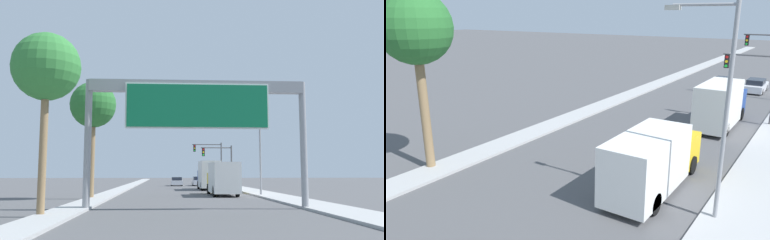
% 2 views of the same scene
% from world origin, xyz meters
% --- Properties ---
extents(sidewalk_right, '(3.00, 120.00, 0.15)m').
position_xyz_m(sidewalk_right, '(7.75, 60.00, 0.07)').
color(sidewalk_right, '#A8A8A8').
rests_on(sidewalk_right, ground).
extents(median_strip_left, '(2.00, 120.00, 0.15)m').
position_xyz_m(median_strip_left, '(-7.25, 60.00, 0.07)').
color(median_strip_left, '#A8A8A8').
rests_on(median_strip_left, ground).
extents(sign_gantry, '(13.31, 0.73, 7.66)m').
position_xyz_m(sign_gantry, '(0.00, 17.87, 6.15)').
color(sign_gantry, gray).
rests_on(sign_gantry, ground).
extents(car_far_right, '(1.78, 4.33, 1.35)m').
position_xyz_m(car_far_right, '(0.00, 61.07, 0.65)').
color(car_far_right, silver).
rests_on(car_far_right, ground).
extents(car_near_center, '(1.89, 4.66, 1.44)m').
position_xyz_m(car_near_center, '(3.50, 61.46, 0.68)').
color(car_near_center, silver).
rests_on(car_near_center, ground).
extents(truck_box_primary, '(2.30, 7.72, 3.49)m').
position_xyz_m(truck_box_primary, '(3.50, 45.59, 1.76)').
color(truck_box_primary, navy).
rests_on(truck_box_primary, ground).
extents(truck_box_secondary, '(2.32, 7.75, 3.06)m').
position_xyz_m(truck_box_secondary, '(3.50, 32.69, 1.56)').
color(truck_box_secondary, yellow).
rests_on(truck_box_secondary, ground).
extents(traffic_light_near_intersection, '(4.09, 0.32, 5.61)m').
position_xyz_m(traffic_light_near_intersection, '(5.40, 48.00, 3.79)').
color(traffic_light_near_intersection, '#4C4C4F').
rests_on(traffic_light_near_intersection, ground).
extents(traffic_light_mid_block, '(4.58, 0.32, 6.66)m').
position_xyz_m(traffic_light_mid_block, '(5.36, 58.00, 4.48)').
color(traffic_light_mid_block, '#4C4C4F').
rests_on(traffic_light_mid_block, ground).
extents(palm_tree_foreground, '(3.47, 3.47, 9.25)m').
position_xyz_m(palm_tree_foreground, '(-7.98, 14.32, 7.42)').
color(palm_tree_foreground, '#8C704C').
rests_on(palm_tree_foreground, ground).
extents(palm_tree_background, '(3.81, 3.81, 9.65)m').
position_xyz_m(palm_tree_background, '(-7.91, 28.23, 7.62)').
color(palm_tree_background, '#8C704C').
rests_on(palm_tree_background, ground).
extents(street_lamp_right, '(2.84, 0.28, 8.91)m').
position_xyz_m(street_lamp_right, '(6.50, 31.55, 5.28)').
color(street_lamp_right, gray).
rests_on(street_lamp_right, ground).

